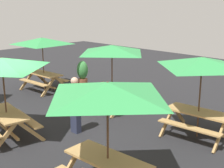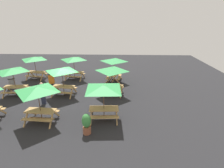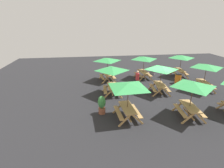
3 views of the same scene
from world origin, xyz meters
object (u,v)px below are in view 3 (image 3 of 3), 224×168
at_px(potted_plant_0, 102,104).
at_px(trash_bin_gray, 153,70).
at_px(picnic_table_2, 193,87).
at_px(person_standing, 137,80).
at_px(picnic_table_5, 181,58).
at_px(picnic_table_7, 128,88).
at_px(picnic_table_3, 144,60).
at_px(picnic_table_6, 161,70).
at_px(picnic_table_0, 112,71).
at_px(picnic_table_1, 107,61).
at_px(trash_bin_orange, 178,78).
at_px(picnic_table_4, 207,68).

bearing_deg(potted_plant_0, trash_bin_gray, -38.83).
xyz_separation_m(picnic_table_2, person_standing, (4.97, 1.90, -1.10)).
bearing_deg(picnic_table_5, potted_plant_0, 134.43).
distance_m(picnic_table_5, picnic_table_7, 10.57).
bearing_deg(picnic_table_3, picnic_table_6, 178.78).
height_order(picnic_table_0, person_standing, picnic_table_0).
bearing_deg(person_standing, picnic_table_5, 117.21).
bearing_deg(person_standing, picnic_table_7, -23.58).
bearing_deg(trash_bin_gray, potted_plant_0, 141.17).
bearing_deg(picnic_table_1, person_standing, -145.29).
bearing_deg(trash_bin_orange, picnic_table_6, 127.01).
height_order(picnic_table_3, picnic_table_4, same).
height_order(picnic_table_0, trash_bin_gray, picnic_table_0).
height_order(picnic_table_0, picnic_table_1, same).
relative_size(picnic_table_1, picnic_table_3, 1.00).
distance_m(picnic_table_4, person_standing, 5.74).
distance_m(picnic_table_3, trash_bin_gray, 2.40).
bearing_deg(picnic_table_0, person_standing, -66.92).
height_order(picnic_table_3, picnic_table_6, same).
distance_m(picnic_table_6, potted_plant_0, 5.86).
bearing_deg(trash_bin_gray, picnic_table_5, -112.63).
bearing_deg(picnic_table_2, person_standing, 27.72).
bearing_deg(picnic_table_5, picnic_table_0, 123.05).
relative_size(picnic_table_2, picnic_table_7, 0.83).
height_order(picnic_table_4, trash_bin_gray, picnic_table_4).
height_order(potted_plant_0, person_standing, person_standing).
bearing_deg(picnic_table_2, picnic_table_0, 52.24).
relative_size(picnic_table_6, potted_plant_0, 1.92).
distance_m(picnic_table_0, picnic_table_4, 7.85).
relative_size(picnic_table_3, trash_bin_orange, 2.38).
xyz_separation_m(picnic_table_0, picnic_table_5, (3.77, -7.79, 0.00)).
distance_m(picnic_table_1, picnic_table_6, 5.37).
xyz_separation_m(picnic_table_6, trash_bin_gray, (5.06, -1.29, -1.49)).
distance_m(picnic_table_0, picnic_table_5, 8.66).
bearing_deg(trash_bin_orange, trash_bin_gray, 24.40).
relative_size(potted_plant_0, person_standing, 0.73).
xyz_separation_m(picnic_table_2, picnic_table_3, (7.81, 0.46, 0.00)).
bearing_deg(picnic_table_4, trash_bin_gray, 35.91).
height_order(picnic_table_0, picnic_table_7, same).
bearing_deg(person_standing, potted_plant_0, -42.96).
xyz_separation_m(picnic_table_3, picnic_table_7, (-7.45, 3.35, 0.00)).
bearing_deg(picnic_table_5, picnic_table_1, 99.26).
bearing_deg(picnic_table_0, picnic_table_6, -89.61).
relative_size(picnic_table_0, person_standing, 1.40).
height_order(picnic_table_3, trash_bin_gray, picnic_table_3).
relative_size(picnic_table_5, picnic_table_7, 0.83).
bearing_deg(person_standing, picnic_table_1, -140.77).
bearing_deg(picnic_table_4, person_standing, 87.93).
height_order(picnic_table_1, picnic_table_6, same).
xyz_separation_m(picnic_table_1, picnic_table_7, (-7.28, -0.37, 0.00)).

